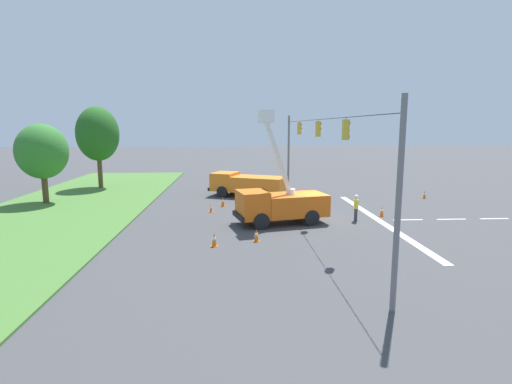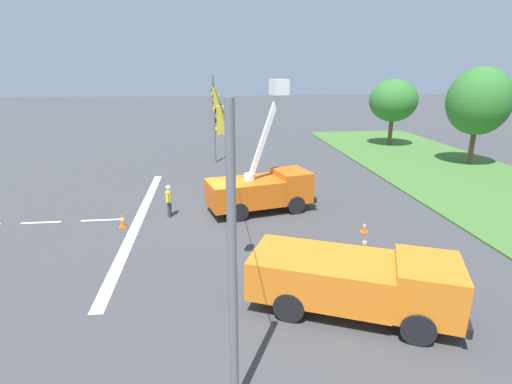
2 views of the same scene
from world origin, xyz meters
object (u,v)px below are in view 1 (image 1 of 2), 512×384
object	(u,v)px
traffic_cone_mid_right	(382,211)
traffic_cone_near_bucket	(256,235)
utility_truck_support_near	(247,184)
traffic_cone_foreground_right	(214,240)
tree_east	(42,152)
traffic_cone_mid_left	(211,209)
tree_far_east	(98,134)
utility_truck_bucket_lift	(280,202)
traffic_cone_foreground_left	(223,202)
road_worker	(356,206)
traffic_cone_lane_edge_a	(425,195)

from	to	relation	value
traffic_cone_mid_right	traffic_cone_near_bucket	distance (m)	10.65
utility_truck_support_near	traffic_cone_foreground_right	xyz separation A→B (m)	(-14.83, 2.23, -0.81)
tree_east	traffic_cone_near_bucket	size ratio (longest dim) A/B	9.02
utility_truck_support_near	traffic_cone_mid_left	size ratio (longest dim) A/B	12.17
tree_far_east	traffic_cone_near_bucket	xyz separation A→B (m)	(-19.69, -14.59, -5.08)
tree_east	utility_truck_bucket_lift	distance (m)	19.82
tree_far_east	traffic_cone_near_bucket	bearing A→B (deg)	-143.48
utility_truck_bucket_lift	traffic_cone_near_bucket	distance (m)	4.47
utility_truck_support_near	traffic_cone_foreground_left	bearing A→B (deg)	154.58
tree_east	road_worker	size ratio (longest dim) A/B	3.61
traffic_cone_lane_edge_a	tree_far_east	bearing A→B (deg)	76.00
tree_east	utility_truck_bucket_lift	world-z (taller)	utility_truck_bucket_lift
traffic_cone_foreground_left	traffic_cone_foreground_right	world-z (taller)	traffic_cone_foreground_left
tree_far_east	utility_truck_support_near	world-z (taller)	tree_far_east
traffic_cone_near_bucket	traffic_cone_lane_edge_a	xyz separation A→B (m)	(12.24, -15.31, -0.02)
utility_truck_bucket_lift	traffic_cone_foreground_left	xyz separation A→B (m)	(5.76, 3.79, -1.02)
traffic_cone_lane_edge_a	utility_truck_bucket_lift	bearing A→B (deg)	121.27
traffic_cone_lane_edge_a	traffic_cone_mid_right	bearing A→B (deg)	136.58
tree_east	tree_far_east	xyz separation A→B (m)	(8.07, -1.76, 1.23)
utility_truck_bucket_lift	road_worker	xyz separation A→B (m)	(0.36, -5.09, -0.39)
traffic_cone_mid_left	traffic_cone_lane_edge_a	size ratio (longest dim) A/B	0.86
traffic_cone_mid_right	utility_truck_bucket_lift	bearing A→B (deg)	102.55
traffic_cone_foreground_right	traffic_cone_mid_left	distance (m)	8.45
road_worker	traffic_cone_mid_left	size ratio (longest dim) A/B	3.03
traffic_cone_near_bucket	traffic_cone_lane_edge_a	bearing A→B (deg)	-51.36
utility_truck_support_near	traffic_cone_mid_right	size ratio (longest dim) A/B	9.52
utility_truck_support_near	traffic_cone_lane_edge_a	xyz separation A→B (m)	(-1.81, -15.33, -0.84)
utility_truck_support_near	traffic_cone_near_bucket	size ratio (longest dim) A/B	10.04
road_worker	traffic_cone_lane_edge_a	distance (m)	11.61
tree_far_east	utility_truck_support_near	distance (m)	16.19
utility_truck_bucket_lift	tree_far_east	bearing A→B (deg)	46.10
road_worker	traffic_cone_mid_right	size ratio (longest dim) A/B	2.37
utility_truck_bucket_lift	traffic_cone_mid_left	world-z (taller)	utility_truck_bucket_lift
utility_truck_bucket_lift	traffic_cone_foreground_right	distance (m)	6.30
tree_east	traffic_cone_mid_right	xyz separation A→B (m)	(-6.00, -25.39, -3.83)
traffic_cone_near_bucket	traffic_cone_foreground_left	bearing A→B (deg)	11.92
tree_far_east	traffic_cone_foreground_right	size ratio (longest dim) A/B	11.18
utility_truck_support_near	traffic_cone_foreground_right	distance (m)	15.02
traffic_cone_mid_left	traffic_cone_near_bucket	size ratio (longest dim) A/B	0.82
tree_far_east	traffic_cone_lane_edge_a	bearing A→B (deg)	-104.00
road_worker	traffic_cone_mid_right	xyz separation A→B (m)	(1.27, -2.24, -0.63)
traffic_cone_foreground_right	traffic_cone_mid_left	bearing A→B (deg)	4.28
tree_far_east	traffic_cone_near_bucket	distance (m)	25.03
road_worker	traffic_cone_near_bucket	distance (m)	8.11
traffic_cone_mid_left	traffic_cone_mid_right	world-z (taller)	traffic_cone_mid_right
utility_truck_bucket_lift	traffic_cone_near_bucket	xyz separation A→B (m)	(-3.99, 1.73, -1.04)
tree_far_east	road_worker	world-z (taller)	tree_far_east
traffic_cone_foreground_right	traffic_cone_mid_right	bearing A→B (deg)	-60.46
road_worker	traffic_cone_foreground_right	xyz separation A→B (m)	(-5.14, 9.06, -0.64)
tree_far_east	traffic_cone_mid_left	world-z (taller)	tree_far_east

